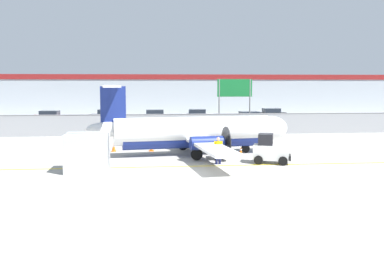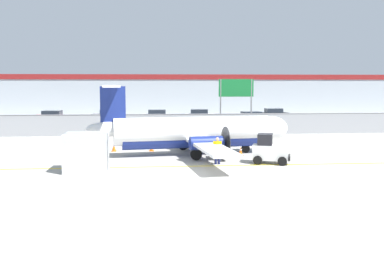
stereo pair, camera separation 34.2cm
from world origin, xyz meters
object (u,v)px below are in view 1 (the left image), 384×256
(commuter_airplane, at_px, (197,132))
(parked_car_2, at_px, (156,116))
(parked_car_0, at_px, (49,117))
(parked_car_1, at_px, (106,116))
(traffic_cone_near_left, at_px, (241,151))
(parked_car_5, at_px, (270,114))
(traffic_cone_near_right, at_px, (114,147))
(baggage_tug, at_px, (270,150))
(parked_car_4, at_px, (248,118))
(parked_car_3, at_px, (198,115))
(traffic_cone_far_left, at_px, (151,147))
(cargo_container, at_px, (87,152))
(ground_crew_worker, at_px, (218,149))
(highway_sign, at_px, (235,92))

(commuter_airplane, relative_size, parked_car_2, 3.80)
(parked_car_0, bearing_deg, parked_car_1, -162.09)
(commuter_airplane, relative_size, traffic_cone_near_left, 25.11)
(parked_car_5, bearing_deg, traffic_cone_near_right, 50.13)
(baggage_tug, bearing_deg, parked_car_4, 98.28)
(parked_car_3, bearing_deg, traffic_cone_far_left, -96.77)
(parked_car_3, xyz_separation_m, parked_car_5, (10.01, 1.12, 0.00))
(parked_car_0, bearing_deg, cargo_container, 111.56)
(traffic_cone_far_left, relative_size, parked_car_2, 0.15)
(traffic_cone_near_left, height_order, parked_car_4, parked_car_4)
(traffic_cone_near_right, bearing_deg, parked_car_2, 81.54)
(cargo_container, bearing_deg, parked_car_2, 81.58)
(cargo_container, distance_m, traffic_cone_near_left, 10.90)
(commuter_airplane, height_order, parked_car_5, commuter_airplane)
(baggage_tug, relative_size, parked_car_1, 0.58)
(traffic_cone_near_right, height_order, parked_car_0, parked_car_0)
(ground_crew_worker, height_order, parked_car_0, same)
(ground_crew_worker, height_order, highway_sign, highway_sign)
(baggage_tug, bearing_deg, parked_car_0, 143.41)
(parked_car_1, relative_size, parked_car_2, 1.04)
(ground_crew_worker, height_order, cargo_container, cargo_container)
(parked_car_5, bearing_deg, ground_crew_worker, 66.06)
(parked_car_3, bearing_deg, commuter_airplane, -88.76)
(parked_car_0, relative_size, parked_car_1, 0.99)
(baggage_tug, relative_size, cargo_container, 1.05)
(commuter_airplane, distance_m, parked_car_2, 25.30)
(ground_crew_worker, relative_size, cargo_container, 0.70)
(parked_car_2, xyz_separation_m, parked_car_3, (5.55, 0.46, 0.00))
(parked_car_0, relative_size, highway_sign, 0.79)
(cargo_container, distance_m, parked_car_2, 30.71)
(parked_car_0, bearing_deg, highway_sign, 156.93)
(baggage_tug, bearing_deg, commuter_airplane, 156.07)
(cargo_container, xyz_separation_m, traffic_cone_far_left, (3.67, 7.10, -0.79))
(baggage_tug, relative_size, traffic_cone_far_left, 3.99)
(parked_car_0, bearing_deg, traffic_cone_near_right, 118.33)
(traffic_cone_near_left, bearing_deg, parked_car_1, 113.89)
(baggage_tug, height_order, traffic_cone_near_right, baggage_tug)
(parked_car_1, distance_m, parked_car_2, 6.47)
(commuter_airplane, height_order, ground_crew_worker, commuter_airplane)
(cargo_container, relative_size, parked_car_0, 0.56)
(cargo_container, bearing_deg, traffic_cone_far_left, 62.37)
(traffic_cone_far_left, relative_size, parked_car_3, 0.15)
(baggage_tug, bearing_deg, parked_car_3, 110.62)
(baggage_tug, bearing_deg, cargo_container, -154.59)
(parked_car_1, relative_size, parked_car_4, 1.00)
(parked_car_2, height_order, highway_sign, highway_sign)
(baggage_tug, height_order, traffic_cone_far_left, baggage_tug)
(ground_crew_worker, relative_size, traffic_cone_near_left, 2.66)
(traffic_cone_far_left, bearing_deg, commuter_airplane, -29.81)
(traffic_cone_near_right, relative_size, highway_sign, 0.12)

